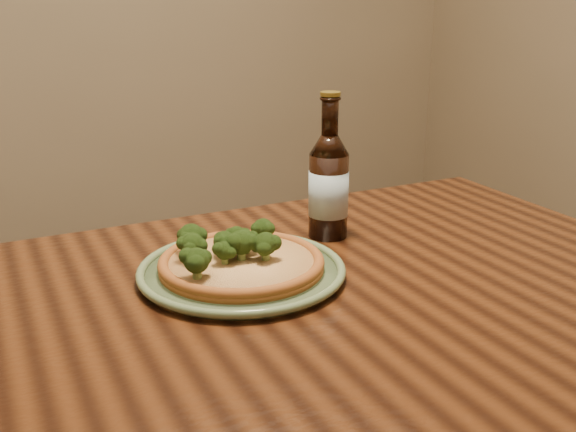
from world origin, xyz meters
name	(u,v)px	position (x,y,z in m)	size (l,w,h in m)	color
table	(214,380)	(0.00, 0.10, 0.66)	(1.60, 0.90, 0.75)	#3F1E0D
plate	(242,271)	(0.09, 0.22, 0.76)	(0.33, 0.33, 0.02)	#677D56
pizza	(239,260)	(0.09, 0.23, 0.78)	(0.26, 0.26, 0.07)	#9E5623
beer_bottle	(329,185)	(0.31, 0.33, 0.85)	(0.07, 0.07, 0.26)	black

